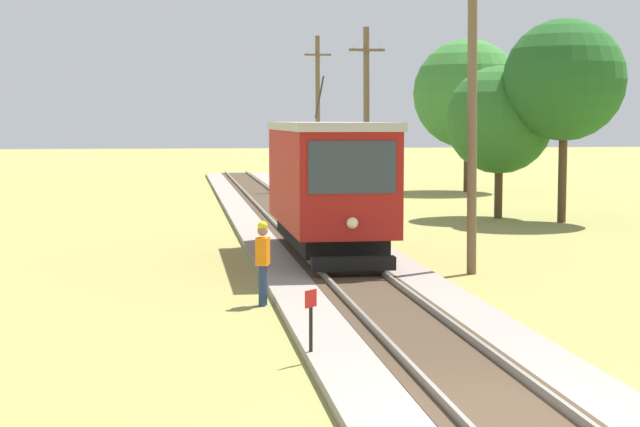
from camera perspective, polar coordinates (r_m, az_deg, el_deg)
The scene contains 14 objects.
ground_plane at distance 13.51m, azimuth 10.28°, elevation -11.55°, with size 260.00×260.00×0.00m, color olive.
track_ballast at distance 13.49m, azimuth 10.29°, elevation -11.18°, with size 4.20×120.00×0.18m, color gray.
sleeper_bed at distance 13.46m, azimuth 10.29°, elevation -10.79°, with size 2.04×120.00×0.01m, color #423323.
rail_left at distance 13.24m, azimuth 7.29°, elevation -10.73°, with size 0.07×120.00×0.14m, color gray.
rail_right at distance 13.68m, azimuth 13.21°, elevation -10.30°, with size 0.07×120.00×0.14m, color gray.
red_tram at distance 28.20m, azimuth 0.43°, elevation 1.79°, with size 2.60×8.54×4.79m.
utility_pole_near_tram at distance 26.11m, azimuth 8.45°, elevation 6.04°, with size 1.40×0.51×8.37m.
utility_pole_mid at distance 40.18m, azimuth 2.60°, elevation 5.15°, with size 1.40×0.52×7.49m.
utility_pole_far at distance 53.93m, azimuth -0.12°, elevation 5.58°, with size 1.40×0.51×8.27m.
trackside_signal_marker at distance 16.47m, azimuth -0.51°, elevation -6.03°, with size 0.21×0.21×1.18m.
track_worker at distance 21.47m, azimuth -3.20°, elevation -2.54°, with size 0.34×0.43×1.78m.
tree_left_far at distance 39.94m, azimuth 13.42°, elevation 7.21°, with size 4.60×4.60×7.69m.
tree_right_far at distance 56.12m, azimuth 8.20°, elevation 6.60°, with size 5.86×5.86×8.23m.
tree_horizon at distance 41.13m, azimuth 9.94°, elevation 5.13°, with size 4.24×4.24×6.01m.
Camera 1 is at (-4.10, -12.28, 3.87)m, focal length 57.63 mm.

